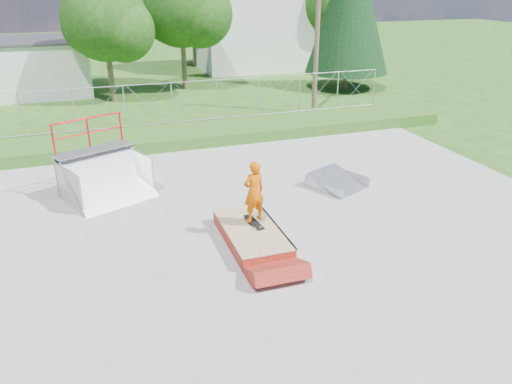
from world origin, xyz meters
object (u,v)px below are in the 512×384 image
at_px(grind_box, 252,235).
at_px(quarter_pipe, 106,162).
at_px(flat_bank_ramp, 338,181).
at_px(skater, 254,194).

height_order(grind_box, quarter_pipe, quarter_pipe).
height_order(quarter_pipe, flat_bank_ramp, quarter_pipe).
xyz_separation_m(quarter_pipe, skater, (3.43, -3.95, 0.08)).
xyz_separation_m(flat_bank_ramp, skater, (-3.73, -2.37, 1.05)).
distance_m(quarter_pipe, skater, 5.23).
bearing_deg(grind_box, flat_bank_ramp, 34.03).
bearing_deg(grind_box, quarter_pipe, 129.08).
distance_m(quarter_pipe, flat_bank_ramp, 7.40).
relative_size(grind_box, flat_bank_ramp, 1.78).
bearing_deg(quarter_pipe, skater, -71.93).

